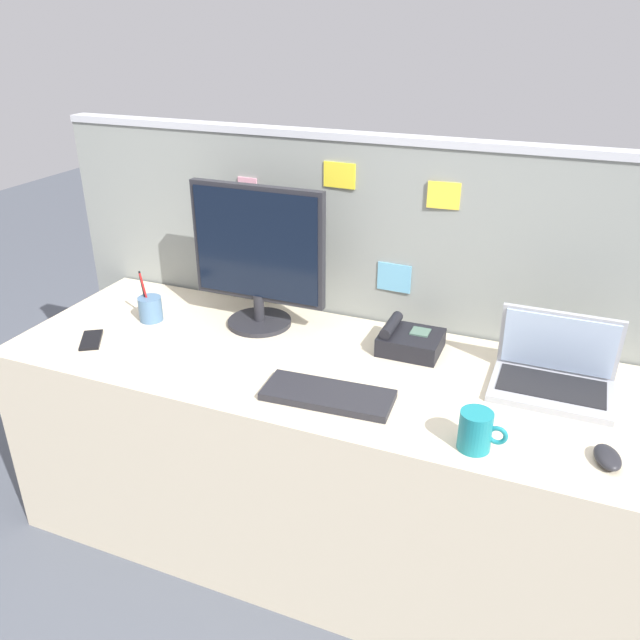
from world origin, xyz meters
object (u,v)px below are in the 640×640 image
Objects in this scene: keyboard_main at (328,395)px; coffee_mug at (476,431)px; computer_mouse_right_hand at (607,457)px; laptop at (554,371)px; pen_cup at (150,308)px; desktop_monitor at (258,253)px; cell_phone_black_slab at (91,340)px; desk_phone at (409,341)px.

coffee_mug is (0.42, -0.07, 0.04)m from keyboard_main.
computer_mouse_right_hand is at bearing -4.49° from keyboard_main.
pen_cup is (-1.34, -0.06, -0.01)m from laptop.
desktop_monitor reaches higher than cell_phone_black_slab.
desktop_monitor is 2.63× the size of pen_cup.
laptop is 3.32× the size of computer_mouse_right_hand.
computer_mouse_right_hand is at bearing -34.61° from cell_phone_black_slab.
desk_phone is 0.52× the size of keyboard_main.
coffee_mug is (1.27, -0.10, 0.05)m from cell_phone_black_slab.
laptop is 0.65m from keyboard_main.
keyboard_main is at bearing -35.07° from cell_phone_black_slab.
desk_phone is at bearing 0.08° from desktop_monitor.
pen_cup is at bearing 159.00° from keyboard_main.
desk_phone is at bearing 171.97° from laptop.
computer_mouse_right_hand is at bearing -32.36° from desk_phone.
computer_mouse_right_hand is 0.54× the size of pen_cup.
cell_phone_black_slab is (-1.58, 0.04, -0.01)m from computer_mouse_right_hand.
computer_mouse_right_hand is 1.58m from cell_phone_black_slab.
cell_phone_black_slab is (-1.43, -0.27, -0.05)m from laptop.
keyboard_main is 2.72× the size of cell_phone_black_slab.
desk_phone is 1.04m from cell_phone_black_slab.
keyboard_main is at bearing -17.40° from pen_cup.
laptop is 1.80× the size of pen_cup.
computer_mouse_right_hand is 0.83× the size of coffee_mug.
computer_mouse_right_hand is at bearing 11.56° from coffee_mug.
keyboard_main is at bearing -152.42° from laptop.
desktop_monitor is 1.46× the size of laptop.
desk_phone is at bearing 7.82° from pen_cup.
desk_phone is 1.59× the size of coffee_mug.
cell_phone_black_slab is at bearing 162.54° from computer_mouse_right_hand.
cell_phone_black_slab is 1.12× the size of coffee_mug.
coffee_mug is (-0.30, -0.06, 0.04)m from computer_mouse_right_hand.
desktop_monitor is 0.62m from cell_phone_black_slab.
coffee_mug is at bearing -28.10° from desktop_monitor.
pen_cup is 0.23m from cell_phone_black_slab.
laptop is at bearing 23.98° from keyboard_main.
desktop_monitor reaches higher than keyboard_main.
coffee_mug reaches higher than desk_phone.
coffee_mug is (1.18, -0.31, 0.01)m from pen_cup.
laptop reaches higher than desk_phone.
desktop_monitor is 0.44m from pen_cup.
coffee_mug reaches higher than computer_mouse_right_hand.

